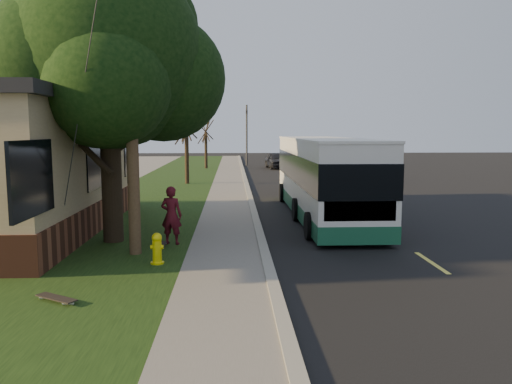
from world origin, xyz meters
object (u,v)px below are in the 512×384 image
(bare_tree_near, at_px, (187,148))
(bare_tree_far, at_px, (206,145))
(utility_pole, at_px, (130,71))
(traffic_signal, at_px, (247,131))
(transit_bus, at_px, (324,175))
(skateboard_spare, at_px, (56,298))
(distant_car, at_px, (277,160))
(fire_hydrant, at_px, (157,249))
(dumpster, at_px, (24,197))
(skateboard_main, at_px, (162,245))
(leafy_tree, at_px, (110,58))
(skateboarder, at_px, (171,215))

(bare_tree_near, xyz_separation_m, bare_tree_far, (0.50, 12.00, -0.15))
(utility_pole, xyz_separation_m, traffic_signal, (3.81, 33.01, -1.47))
(traffic_signal, distance_m, transit_bus, 27.48)
(skateboard_spare, bearing_deg, bare_tree_far, 88.14)
(distant_car, bearing_deg, transit_bus, -96.19)
(fire_hydrant, xyz_separation_m, dumpster, (-6.05, 7.38, 0.26))
(bare_tree_near, bearing_deg, skateboard_main, -87.28)
(fire_hydrant, height_order, distant_car, distant_car)
(fire_hydrant, height_order, skateboard_main, fire_hydrant)
(fire_hydrant, xyz_separation_m, skateboard_spare, (-1.46, -2.57, -0.30))
(bare_tree_near, distance_m, bare_tree_far, 12.01)
(bare_tree_far, bearing_deg, dumpster, -104.02)
(leafy_tree, height_order, bare_tree_far, leafy_tree)
(leafy_tree, bearing_deg, skateboard_spare, -88.78)
(distant_car, bearing_deg, fire_hydrant, -105.53)
(fire_hydrant, height_order, traffic_signal, traffic_signal)
(bare_tree_far, height_order, skateboard_spare, bare_tree_far)
(skateboard_main, xyz_separation_m, dumpster, (-5.92, 5.63, 0.57))
(transit_bus, bearing_deg, traffic_signal, 94.30)
(leafy_tree, bearing_deg, distant_car, 75.65)
(transit_bus, bearing_deg, skateboard_spare, -125.68)
(utility_pole, bearing_deg, fire_hydrant, -54.62)
(utility_pole, distance_m, leafy_tree, 1.94)
(transit_bus, bearing_deg, fire_hydrant, -127.83)
(fire_hydrant, relative_size, skateboard_main, 0.97)
(utility_pole, bearing_deg, transit_bus, 43.93)
(skateboard_spare, bearing_deg, skateboarder, 71.31)
(bare_tree_far, height_order, traffic_signal, traffic_signal)
(skateboard_spare, bearing_deg, utility_pole, 78.06)
(bare_tree_near, height_order, transit_bus, bare_tree_near)
(utility_pole, distance_m, skateboard_spare, 5.79)
(bare_tree_far, bearing_deg, skateboarder, -88.98)
(bare_tree_near, xyz_separation_m, skateboard_spare, (-0.56, -20.57, -2.02))
(skateboard_main, distance_m, distant_car, 29.36)
(dumpster, height_order, distant_car, distant_car)
(fire_hydrant, bearing_deg, bare_tree_near, 92.86)
(traffic_signal, height_order, skateboard_spare, traffic_signal)
(traffic_signal, distance_m, skateboard_main, 32.55)
(transit_bus, distance_m, dumpster, 11.26)
(fire_hydrant, bearing_deg, distant_car, 79.68)
(fire_hydrant, distance_m, skateboard_spare, 2.97)
(fire_hydrant, xyz_separation_m, leafy_tree, (-1.57, 2.65, 4.73))
(traffic_signal, bearing_deg, skateboarder, -95.36)
(fire_hydrant, relative_size, traffic_signal, 0.13)
(bare_tree_far, distance_m, traffic_signal, 5.44)
(dumpster, bearing_deg, leafy_tree, -46.60)
(skateboarder, xyz_separation_m, dumpster, (-6.15, 5.35, -0.19))
(utility_pole, distance_m, distant_car, 30.47)
(leafy_tree, distance_m, transit_bus, 8.62)
(skateboard_main, bearing_deg, bare_tree_near, 92.72)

